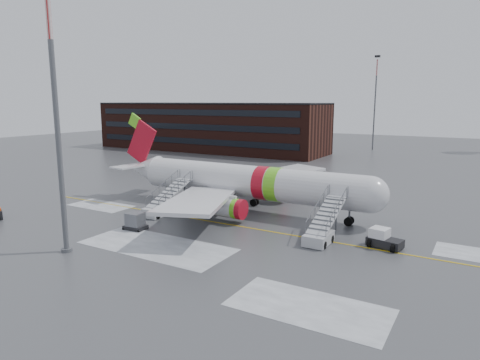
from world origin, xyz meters
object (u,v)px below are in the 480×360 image
Objects in this scene: airliner at (242,181)px; airstair_fwd at (321,231)px; airstair_aft at (162,205)px; pushback_tug at (383,239)px; light_mast_near at (56,116)px; uld_container at (135,222)px.

airstair_fwd is (12.27, -6.54, -2.35)m from airliner.
airliner reaches higher than airstair_aft.
pushback_tug is 0.14× the size of light_mast_near.
pushback_tug is at bearing 3.25° from airstair_aft.
pushback_tug is at bearing 32.76° from light_mast_near.
uld_container is at bearing -162.51° from pushback_tug.
airliner is 15.73× the size of uld_container.
airstair_fwd is 1.00× the size of airstair_aft.
uld_container is at bearing 86.31° from light_mast_near.
airliner is 22.44m from light_mast_near.
airliner is 10.96× the size of pushback_tug.
airliner is at bearing 151.95° from airstair_fwd.
airliner is at bearing 163.55° from pushback_tug.
airliner is 18.42m from pushback_tug.
airliner is 1.58× the size of light_mast_near.
airliner is 9.67m from airstair_aft.
airstair_fwd is at bearing 0.00° from airstair_aft.
airstair_aft is 5.98m from uld_container.
airliner reaches higher than pushback_tug.
airstair_fwd reaches higher than pushback_tug.
light_mast_near reaches higher than uld_container.
light_mast_near is at bearing -143.01° from airstair_fwd.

